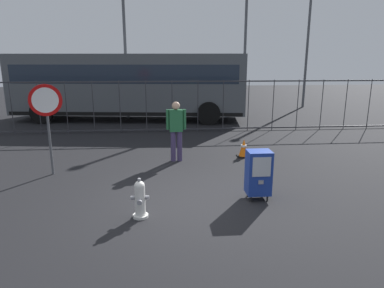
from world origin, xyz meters
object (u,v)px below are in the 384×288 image
at_px(fire_hydrant, 140,199).
at_px(pedestrian, 176,128).
at_px(traffic_cone, 244,148).
at_px(street_light_near_right, 308,38).
at_px(street_light_far_left, 124,25).
at_px(newspaper_box_primary, 258,172).
at_px(stop_sign, 47,111).
at_px(bus_near, 129,83).
at_px(street_light_near_left, 246,26).

relative_size(fire_hydrant, pedestrian, 0.45).
height_order(traffic_cone, street_light_near_right, street_light_near_right).
bearing_deg(traffic_cone, street_light_far_left, 119.16).
bearing_deg(street_light_near_right, fire_hydrant, -122.02).
relative_size(newspaper_box_primary, street_light_near_right, 0.15).
height_order(pedestrian, street_light_near_right, street_light_near_right).
bearing_deg(stop_sign, street_light_far_left, 82.83).
height_order(street_light_near_right, street_light_far_left, street_light_far_left).
bearing_deg(newspaper_box_primary, street_light_near_right, 64.40).
height_order(fire_hydrant, street_light_far_left, street_light_far_left).
bearing_deg(bus_near, fire_hydrant, -77.00).
height_order(pedestrian, bus_near, bus_near).
bearing_deg(newspaper_box_primary, traffic_cone, 82.17).
height_order(pedestrian, street_light_near_left, street_light_near_left).
relative_size(street_light_near_left, street_light_near_right, 1.14).
bearing_deg(street_light_near_right, traffic_cone, -120.24).
relative_size(pedestrian, street_light_near_right, 0.25).
height_order(street_light_near_left, street_light_far_left, street_light_near_left).
xyz_separation_m(traffic_cone, bus_near, (-3.87, 6.72, 1.45)).
height_order(stop_sign, traffic_cone, stop_sign).
relative_size(fire_hydrant, street_light_near_left, 0.10).
height_order(stop_sign, street_light_near_right, street_light_near_right).
xyz_separation_m(pedestrian, street_light_near_left, (3.93, 8.85, 3.45)).
height_order(pedestrian, street_light_far_left, street_light_far_left).
relative_size(newspaper_box_primary, pedestrian, 0.61).
xyz_separation_m(newspaper_box_primary, bus_near, (-3.45, 9.81, 1.14)).
bearing_deg(traffic_cone, bus_near, 119.95).
bearing_deg(street_light_near_right, street_light_far_left, -163.76).
bearing_deg(street_light_near_right, pedestrian, -127.22).
bearing_deg(street_light_near_left, pedestrian, -113.95).
relative_size(stop_sign, bus_near, 0.21).
bearing_deg(street_light_far_left, street_light_near_left, 12.79).
bearing_deg(street_light_far_left, traffic_cone, -60.84).
distance_m(stop_sign, traffic_cone, 5.40).
bearing_deg(stop_sign, street_light_near_left, 54.18).
distance_m(fire_hydrant, pedestrian, 3.64).
bearing_deg(bus_near, street_light_far_left, 114.99).
xyz_separation_m(newspaper_box_primary, pedestrian, (-1.55, 2.84, 0.38)).
height_order(newspaper_box_primary, traffic_cone, newspaper_box_primary).
height_order(newspaper_box_primary, pedestrian, pedestrian).
height_order(fire_hydrant, traffic_cone, fire_hydrant).
bearing_deg(street_light_near_left, street_light_far_left, -167.21).
xyz_separation_m(stop_sign, bus_near, (1.23, 7.89, 0.11)).
bearing_deg(traffic_cone, pedestrian, -172.89).
relative_size(pedestrian, street_light_far_left, 0.22).
distance_m(traffic_cone, street_light_far_left, 9.23).
bearing_deg(traffic_cone, stop_sign, -167.15).
relative_size(stop_sign, street_light_near_right, 0.33).
bearing_deg(stop_sign, bus_near, 81.16).
bearing_deg(street_light_near_right, bus_near, -160.72).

